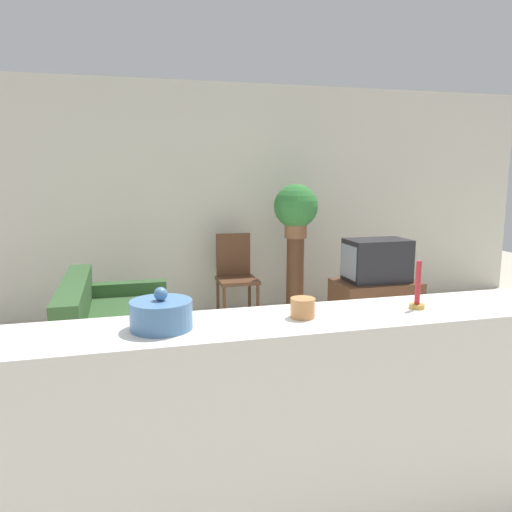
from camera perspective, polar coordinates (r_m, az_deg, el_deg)
ground_plane at (r=3.14m, az=1.82°, el=-22.54°), size 14.00×14.00×0.00m
wall_back at (r=6.03m, az=-7.65°, el=6.54°), size 9.00×0.06×2.70m
couch at (r=4.49m, az=-15.72°, el=-8.72°), size 0.91×1.60×0.77m
tv_stand at (r=5.48m, az=13.46°, el=-5.48°), size 0.86×0.54×0.53m
television at (r=5.37m, az=13.60°, el=-0.48°), size 0.65×0.41×0.44m
wooden_chair at (r=5.71m, az=-2.35°, el=-1.86°), size 0.44×0.44×0.96m
plant_stand at (r=5.75m, az=4.48°, el=-2.48°), size 0.20×0.20×0.93m
potted_plant at (r=5.64m, az=4.58°, el=5.50°), size 0.50×0.50×0.61m
foreground_counter at (r=2.38m, az=6.35°, el=-19.16°), size 2.89×0.44×1.06m
decorative_bowl at (r=2.02m, az=-10.77°, el=-6.55°), size 0.25×0.25×0.17m
candle_jar at (r=2.14m, az=5.36°, el=-5.91°), size 0.11×0.11×0.08m
candlestick at (r=2.38m, az=17.97°, el=-4.10°), size 0.07×0.07×0.22m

